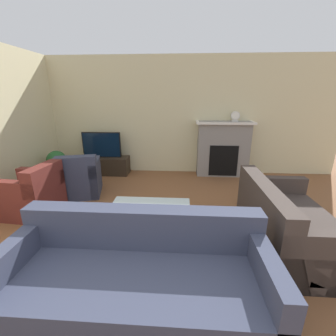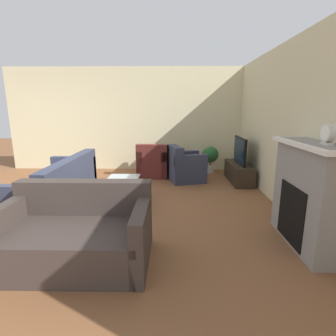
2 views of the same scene
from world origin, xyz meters
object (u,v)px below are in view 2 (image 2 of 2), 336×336
potted_plant (210,156)px  mantel_clock (328,134)px  couch_sectional (55,189)px  armchair_accent (185,168)px  coffee_table (121,184)px  tv (240,151)px  armchair_by_window (154,164)px  couch_loveseat (77,236)px

potted_plant → mantel_clock: bearing=9.3°
couch_sectional → potted_plant: (-2.39, 3.02, 0.14)m
armchair_accent → potted_plant: bearing=-54.4°
mantel_clock → armchair_accent: bearing=-156.7°
armchair_accent → coffee_table: bearing=126.8°
tv → armchair_accent: bearing=-90.8°
armchair_by_window → armchair_accent: bearing=153.9°
couch_sectional → armchair_by_window: bearing=141.9°
tv → armchair_by_window: 2.08m
couch_loveseat → armchair_accent: size_ratio=1.78×
tv → mantel_clock: mantel_clock is taller
armchair_accent → mantel_clock: (3.09, 1.33, 1.08)m
potted_plant → armchair_accent: bearing=-39.7°
armchair_accent → mantel_clock: size_ratio=4.01×
coffee_table → potted_plant: 3.00m
potted_plant → mantel_clock: mantel_clock is taller
armchair_by_window → tv: bearing=171.1°
armchair_by_window → armchair_accent: same height
potted_plant → couch_sectional: bearing=-51.7°
couch_sectional → mantel_clock: (1.54, 3.66, 1.10)m
couch_sectional → potted_plant: size_ratio=3.28×
mantel_clock → coffee_table: bearing=-122.1°
armchair_by_window → coffee_table: armchair_by_window is taller
tv → potted_plant: size_ratio=1.33×
couch_loveseat → armchair_accent: 3.52m
couch_sectional → mantel_clock: size_ratio=10.05×
coffee_table → potted_plant: potted_plant is taller
couch_sectional → coffee_table: couch_sectional is taller
armchair_by_window → mantel_clock: (3.54, 2.09, 1.09)m
couch_loveseat → coffee_table: 1.76m
armchair_accent → coffee_table: 1.93m
armchair_accent → mantel_clock: mantel_clock is taller
coffee_table → potted_plant: bearing=141.1°
armchair_accent → potted_plant: size_ratio=1.31×
tv → coffee_table: size_ratio=0.85×
potted_plant → armchair_by_window: bearing=-75.2°
armchair_accent → couch_sectional: bearing=109.1°
armchair_accent → mantel_clock: bearing=-171.4°
armchair_by_window → potted_plant: size_ratio=1.22×
couch_loveseat → potted_plant: bearing=63.5°
tv → couch_loveseat: (3.24, -2.57, -0.43)m
tv → couch_sectional: size_ratio=0.41×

